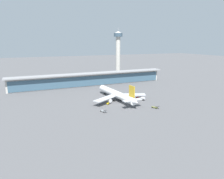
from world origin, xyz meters
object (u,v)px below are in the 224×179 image
Objects in this scene: service_truck_near_nose_grey at (103,111)px; service_truck_under_wing_olive at (155,107)px; airliner_on_stand at (117,94)px; control_tower at (118,51)px; service_truck_by_tail_red at (141,98)px; service_truck_mid_apron_yellow at (108,103)px.

service_truck_near_nose_grey is 1.03× the size of service_truck_under_wing_olive.
control_tower reaches higher than airliner_on_stand.
airliner_on_stand is at bearing -115.70° from control_tower.
control_tower is at bearing 76.27° from service_truck_under_wing_olive.
service_truck_under_wing_olive is 0.76× the size of service_truck_by_tail_red.
service_truck_mid_apron_yellow is (10.47, 16.12, 0.07)m from service_truck_near_nose_grey.
service_truck_near_nose_grey is 2.11× the size of service_truck_mid_apron_yellow.
service_truck_mid_apron_yellow is 0.05× the size of control_tower.
service_truck_mid_apron_yellow is at bearing -145.68° from airliner_on_stand.
service_truck_by_tail_red is at bearing 21.65° from service_truck_near_nose_grey.
service_truck_near_nose_grey and service_truck_under_wing_olive have the same top height.
service_truck_by_tail_red is 0.13× the size of control_tower.
airliner_on_stand is 7.43× the size of service_truck_by_tail_red.
service_truck_under_wing_olive is 149.13m from control_tower.
service_truck_under_wing_olive is at bearing -103.73° from control_tower.
airliner_on_stand is 22.12m from service_truck_by_tail_red.
service_truck_mid_apron_yellow is at bearing -118.69° from control_tower.
service_truck_near_nose_grey is 19.22m from service_truck_mid_apron_yellow.
airliner_on_stand is 0.94× the size of control_tower.
control_tower is (74.23, 132.60, 37.14)m from service_truck_near_nose_grey.
service_truck_near_nose_grey is 156.43m from control_tower.
service_truck_under_wing_olive reaches higher than service_truck_mid_apron_yellow.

